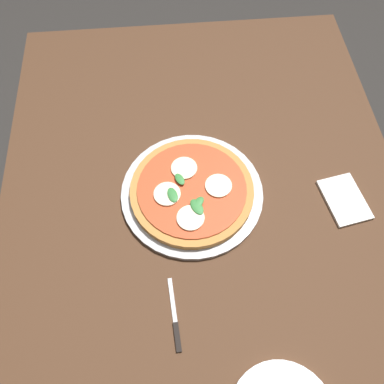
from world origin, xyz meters
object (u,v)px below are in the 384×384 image
object	(u,v)px
serving_tray	(192,193)
knife	(176,323)
pizza	(192,190)
dining_table	(203,216)
napkin	(344,200)

from	to	relation	value
serving_tray	knife	xyz separation A→B (m)	(0.30, -0.06, -0.00)
serving_tray	pizza	size ratio (longest dim) A/B	1.16
dining_table	serving_tray	world-z (taller)	serving_tray
serving_tray	knife	bearing A→B (deg)	-11.48
napkin	knife	xyz separation A→B (m)	(0.25, -0.43, -0.00)
pizza	napkin	world-z (taller)	pizza
pizza	napkin	bearing A→B (deg)	82.63
dining_table	knife	world-z (taller)	knife
pizza	serving_tray	bearing A→B (deg)	165.44
pizza	dining_table	bearing A→B (deg)	67.82
dining_table	pizza	xyz separation A→B (m)	(-0.01, -0.03, 0.12)
dining_table	pizza	size ratio (longest dim) A/B	4.36
dining_table	serving_tray	xyz separation A→B (m)	(-0.01, -0.03, 0.10)
dining_table	napkin	xyz separation A→B (m)	(0.04, 0.34, 0.10)
serving_tray	dining_table	bearing A→B (deg)	61.59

